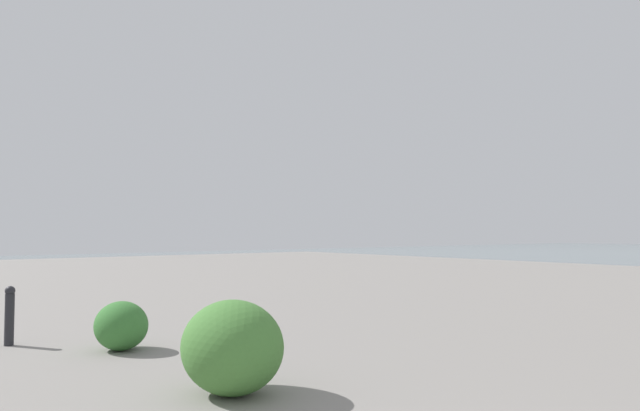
% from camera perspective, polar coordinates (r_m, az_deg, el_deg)
% --- Properties ---
extents(bollard_mid, '(0.13, 0.13, 0.80)m').
position_cam_1_polar(bollard_mid, '(8.97, -28.29, -9.44)').
color(bollard_mid, '#232328').
rests_on(bollard_mid, ground).
extents(shrub_low, '(0.74, 0.67, 0.63)m').
position_cam_1_polar(shrub_low, '(8.05, -19.01, -11.15)').
color(shrub_low, '#387533').
rests_on(shrub_low, ground).
extents(shrub_round, '(1.04, 0.94, 0.89)m').
position_cam_1_polar(shrub_round, '(5.66, -8.64, -13.64)').
color(shrub_round, '#477F38').
rests_on(shrub_round, ground).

